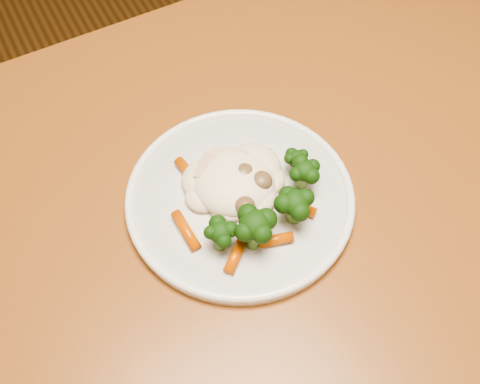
{
  "coord_description": "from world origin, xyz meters",
  "views": [
    {
      "loc": [
        -0.39,
        -0.6,
        1.32
      ],
      "look_at": [
        -0.22,
        -0.27,
        0.77
      ],
      "focal_mm": 45.0,
      "sensor_mm": 36.0,
      "label": 1
    }
  ],
  "objects": [
    {
      "name": "plate",
      "position": [
        -0.22,
        -0.27,
        0.76
      ],
      "size": [
        0.26,
        0.26,
        0.01
      ],
      "primitive_type": "cylinder",
      "color": "white",
      "rests_on": "dining_table"
    },
    {
      "name": "meal",
      "position": [
        -0.21,
        -0.28,
        0.78
      ],
      "size": [
        0.17,
        0.16,
        0.05
      ],
      "color": "#FBEAC9",
      "rests_on": "plate"
    },
    {
      "name": "dining_table",
      "position": [
        -0.2,
        -0.3,
        0.65
      ],
      "size": [
        1.18,
        0.8,
        0.75
      ],
      "rotation": [
        0.0,
        0.0,
        0.02
      ],
      "color": "brown",
      "rests_on": "ground"
    }
  ]
}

